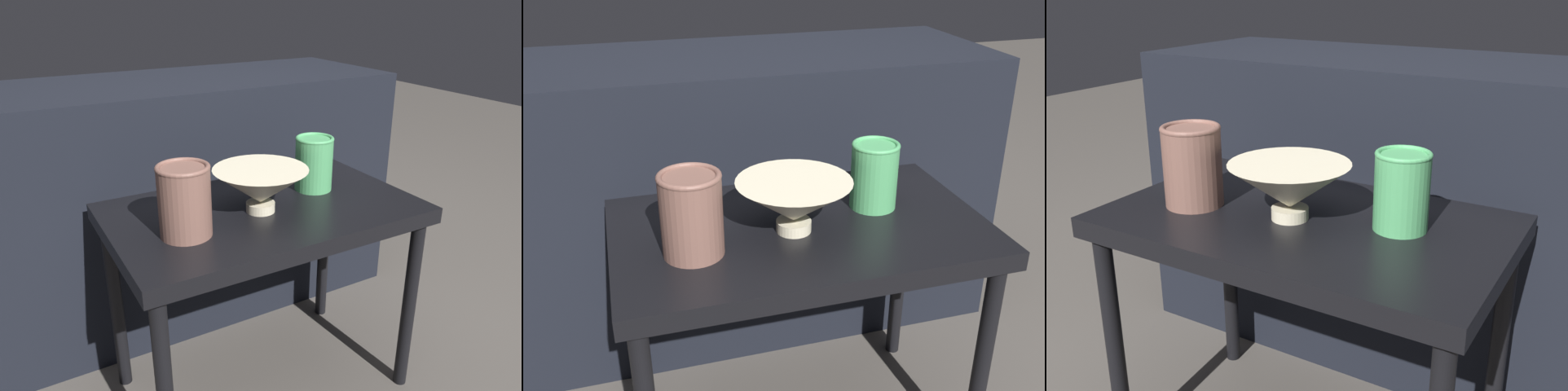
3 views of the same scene
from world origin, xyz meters
TOP-DOWN VIEW (x-y plane):
  - table at (0.00, 0.00)m, footprint 0.76×0.46m
  - couch_backdrop at (0.00, 0.53)m, footprint 1.36×0.50m
  - bowl at (-0.02, -0.02)m, footprint 0.23×0.23m
  - vase_textured_left at (-0.22, -0.05)m, footprint 0.12×0.12m
  - vase_colorful_right at (0.18, 0.04)m, footprint 0.10×0.10m

SIDE VIEW (x-z plane):
  - couch_backdrop at x=0.00m, z-range 0.00..0.79m
  - table at x=0.00m, z-range 0.21..0.76m
  - bowl at x=-0.02m, z-range 0.56..0.67m
  - vase_colorful_right at x=0.18m, z-range 0.55..0.70m
  - vase_textured_left at x=-0.22m, z-range 0.55..0.71m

